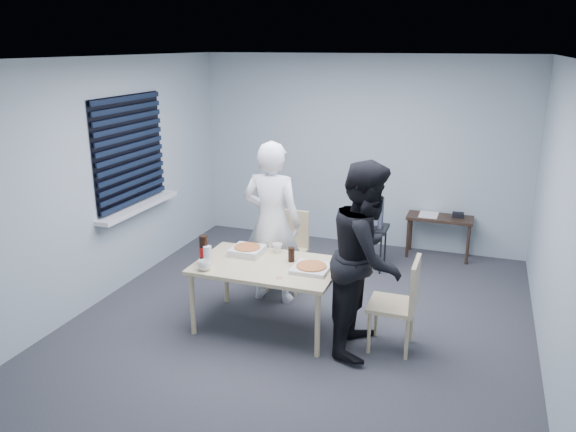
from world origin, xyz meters
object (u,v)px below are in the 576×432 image
at_px(soda_bottle, 204,250).
at_px(chair_far, 289,244).
at_px(chair_right, 402,298).
at_px(mug_b, 277,248).
at_px(side_table, 440,222).
at_px(stool, 371,235).
at_px(backpack, 372,213).
at_px(mug_a, 204,265).
at_px(dining_table, 267,270).
at_px(person_white, 272,223).
at_px(person_black, 367,258).

bearing_deg(soda_bottle, chair_far, 69.93).
height_order(chair_right, mug_b, chair_right).
distance_m(mug_b, soda_bottle, 0.77).
relative_size(side_table, stool, 1.52).
height_order(backpack, mug_a, backpack).
height_order(dining_table, stool, dining_table).
relative_size(dining_table, chair_far, 1.55).
relative_size(person_white, mug_b, 17.70).
bearing_deg(person_white, soda_bottle, 63.74).
xyz_separation_m(stool, mug_a, (-1.15, -2.20, 0.28)).
xyz_separation_m(person_black, mug_a, (-1.48, -0.29, -0.17)).
relative_size(mug_b, soda_bottle, 0.35).
bearing_deg(backpack, person_black, -57.20).
bearing_deg(soda_bottle, side_table, 53.69).
bearing_deg(dining_table, person_white, 106.68).
height_order(chair_far, backpack, backpack).
distance_m(chair_far, person_white, 0.55).
height_order(person_white, side_table, person_white).
bearing_deg(side_table, chair_right, -92.49).
relative_size(side_table, backpack, 2.25).
bearing_deg(mug_a, chair_far, 75.21).
bearing_deg(stool, mug_a, -117.61).
height_order(chair_right, mug_a, chair_right).
distance_m(backpack, mug_b, 1.66).
distance_m(stool, soda_bottle, 2.42).
relative_size(chair_right, backpack, 2.39).
relative_size(chair_right, person_white, 0.50).
relative_size(mug_a, mug_b, 1.23).
xyz_separation_m(chair_far, person_black, (1.12, -1.07, 0.37)).
height_order(side_table, backpack, backpack).
xyz_separation_m(chair_right, backpack, (-0.66, 1.85, 0.22)).
xyz_separation_m(person_white, backpack, (0.84, 1.24, -0.15)).
xyz_separation_m(backpack, mug_b, (-0.67, -1.52, -0.01)).
xyz_separation_m(chair_right, soda_bottle, (-1.90, -0.19, 0.30)).
distance_m(person_white, side_table, 2.54).
relative_size(dining_table, soda_bottle, 4.86).
relative_size(dining_table, person_black, 0.78).
distance_m(stool, backpack, 0.29).
xyz_separation_m(chair_far, soda_bottle, (-0.44, -1.21, 0.30)).
bearing_deg(chair_far, mug_b, -80.03).
relative_size(dining_table, backpack, 3.70).
height_order(chair_right, person_black, person_black).
bearing_deg(side_table, soda_bottle, -126.31).
bearing_deg(person_black, side_table, -9.65).
bearing_deg(person_white, person_black, 150.32).
xyz_separation_m(chair_right, mug_a, (-1.81, -0.34, 0.21)).
bearing_deg(stool, dining_table, -109.23).
height_order(person_white, backpack, person_white).
bearing_deg(chair_right, backpack, 109.64).
relative_size(chair_right, person_black, 0.50).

